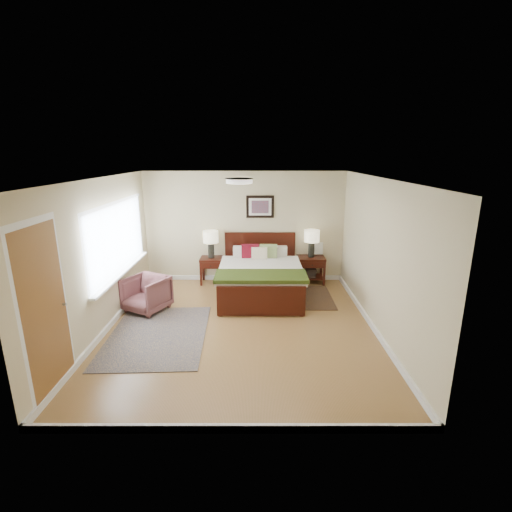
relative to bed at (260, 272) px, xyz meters
name	(u,v)px	position (x,y,z in m)	size (l,w,h in m)	color
floor	(241,327)	(-0.35, -1.48, -0.52)	(5.00, 5.00, 0.00)	brown
back_wall	(245,227)	(-0.35, 1.02, 0.73)	(4.50, 0.04, 2.50)	#C0B28B
front_wall	(230,326)	(-0.35, -3.98, 0.73)	(4.50, 0.04, 2.50)	#C0B28B
left_wall	(101,257)	(-2.60, -1.48, 0.73)	(0.04, 5.00, 2.50)	#C0B28B
right_wall	(379,257)	(1.90, -1.48, 0.73)	(0.04, 5.00, 2.50)	#C0B28B
ceiling	(239,178)	(-0.35, -1.48, 1.98)	(4.50, 5.00, 0.02)	white
window	(119,240)	(-2.55, -0.78, 0.86)	(0.11, 2.72, 1.32)	silver
door	(45,311)	(-2.58, -3.23, 0.55)	(0.06, 1.00, 2.18)	silver
ceil_fixture	(239,181)	(-0.35, -1.48, 1.95)	(0.44, 0.44, 0.08)	white
bed	(260,272)	(0.00, 0.00, 0.00)	(1.72, 2.08, 1.12)	#360E08
wall_art	(260,207)	(0.00, 0.99, 1.20)	(0.62, 0.05, 0.50)	black
nightstand_left	(211,263)	(-1.10, 0.77, -0.05)	(0.50, 0.45, 0.59)	#360E08
nightstand_right	(311,267)	(1.15, 0.78, -0.15)	(0.62, 0.46, 0.61)	#360E08
lamp_left	(211,239)	(-1.10, 0.79, 0.51)	(0.34, 0.34, 0.61)	black
lamp_right	(312,238)	(1.15, 0.79, 0.52)	(0.34, 0.34, 0.61)	black
armchair	(146,294)	(-2.15, -0.77, -0.19)	(0.70, 0.73, 0.66)	brown
rug_persian	(158,335)	(-1.70, -1.76, -0.51)	(1.54, 2.18, 0.01)	#0B1B3B
rug_navy	(310,297)	(1.02, -0.11, -0.51)	(0.90, 1.34, 0.01)	black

